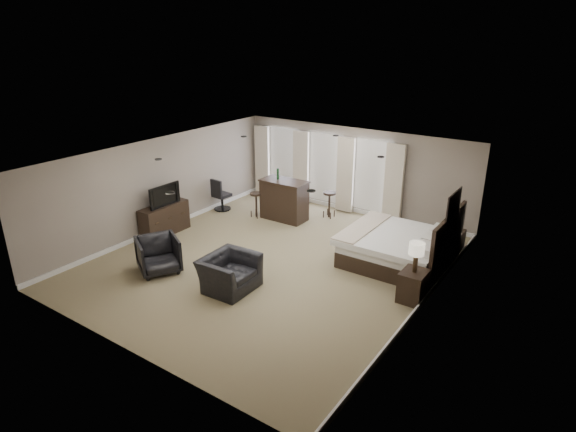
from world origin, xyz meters
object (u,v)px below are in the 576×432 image
Objects in this scene: bar_counter at (284,200)px; bar_stool_right at (329,205)px; bar_stool_left at (256,205)px; lamp_near at (416,257)px; dresser at (165,219)px; lamp_far at (457,219)px; desk_chair at (222,194)px; nightstand_far at (454,241)px; tv at (163,203)px; armchair_far at (158,253)px; bed at (401,235)px; armchair_near at (229,267)px; nightstand_near at (413,286)px.

bar_counter reaches higher than bar_stool_right.
bar_stool_left is 2.18m from bar_stool_right.
dresser is (-6.92, -0.45, -0.56)m from lamp_near.
desk_chair is at bearing -171.44° from lamp_far.
desk_chair reaches higher than nightstand_far.
tv is (-6.92, -3.35, 0.62)m from nightstand_far.
tv is 1.10× the size of armchair_far.
lamp_near is 6.94m from tv.
lamp_far is 3.85m from bar_stool_right.
dresser is at bearing 0.00° from tv.
bar_stool_right is (-2.92, 1.74, -0.35)m from bed.
bar_stool_left is 1.27m from desk_chair.
bar_counter is at bearing -173.00° from lamp_far.
lamp_near reaches higher than dresser.
armchair_near is at bearing -85.90° from bar_stool_right.
bed is 3.75× the size of lamp_far.
bar_stool_right is (-3.81, 3.19, 0.07)m from nightstand_near.
lamp_near is at bearing 0.00° from nightstand_near.
nightstand_near is at bearing 170.23° from desk_chair.
nightstand_near is at bearing -19.36° from bar_stool_left.
nightstand_far is 5.81m from armchair_near.
tv is 0.88× the size of armchair_near.
desk_chair reaches higher than bar_stool_right.
nightstand_far is 4.88m from bar_counter.
nightstand_far is at bearing 90.00° from nightstand_near.
nightstand_near is 1.18× the size of nightstand_far.
nightstand_far is (0.00, 2.90, -0.05)m from nightstand_near.
lamp_near is 0.70× the size of armchair_far.
bar_stool_right is (-3.81, 0.29, 0.12)m from nightstand_far.
lamp_near is 6.00m from bar_stool_left.
lamp_near is (0.89, -1.45, 0.23)m from bed.
bed is at bearing 121.54° from lamp_near.
tv is (-6.03, -1.90, 0.15)m from bed.
bed is 2.03× the size of armchair_near.
bar_stool_right reaches higher than nightstand_far.
dresser is 1.04× the size of bar_counter.
nightstand_near is 7.14m from desk_chair.
lamp_far is 0.83× the size of bar_stool_left.
bar_stool_right is at bearing -151.38° from desk_chair.
bar_counter is at bearing 52.97° from dresser.
armchair_far is at bearing -135.64° from tv.
lamp_near is 0.45× the size of dresser.
bed is at bearing -12.24° from bar_counter.
dresser is at bearing -162.48° from bed.
lamp_near is 2.90m from lamp_far.
bar_stool_right is at bearing 140.08° from lamp_near.
bar_stool_right reaches higher than nightstand_near.
bed is 3.41m from bar_stool_right.
lamp_far is at bearing -64.14° from tv.
bar_counter is (-3.95, 0.86, -0.15)m from bed.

